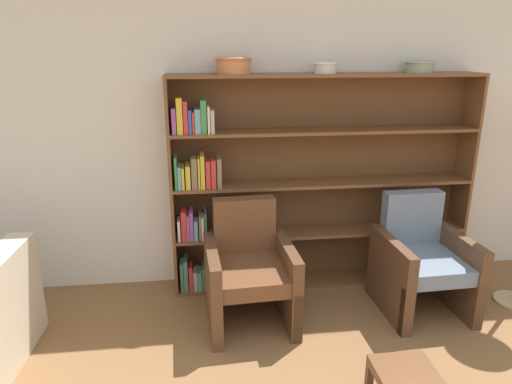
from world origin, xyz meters
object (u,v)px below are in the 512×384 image
object	(u,v)px
bookshelf	(301,184)
bowl_cream	(420,66)
armchair_leather	(249,271)
bowl_stoneware	(233,65)
footstool	(406,380)
bowl_sage	(325,67)
armchair_cushioned	(421,261)

from	to	relation	value
bookshelf	bowl_cream	world-z (taller)	bowl_cream
bowl_cream	armchair_leather	distance (m)	2.12
bowl_stoneware	footstool	distance (m)	2.45
bowl_sage	armchair_cushioned	world-z (taller)	bowl_sage
bowl_cream	armchair_cushioned	xyz separation A→B (m)	(-0.07, -0.52, -1.47)
bookshelf	bowl_sage	size ratio (longest dim) A/B	13.47
bookshelf	bowl_stoneware	bearing A→B (deg)	-177.10
bowl_cream	armchair_cushioned	world-z (taller)	bowl_cream
bowl_sage	armchair_leather	xyz separation A→B (m)	(-0.66, -0.52, -1.46)
bookshelf	footstool	distance (m)	1.79
bowl_stoneware	armchair_leather	size ratio (longest dim) A/B	0.31
bookshelf	armchair_leather	xyz separation A→B (m)	(-0.50, -0.55, -0.50)
bowl_stoneware	bowl_cream	distance (m)	1.50
bowl_cream	armchair_cushioned	distance (m)	1.56
bowl_cream	armchair_leather	xyz separation A→B (m)	(-1.44, -0.52, -1.47)
footstool	armchair_cushioned	bearing A→B (deg)	61.03
bowl_stoneware	armchair_leather	distance (m)	1.57
armchair_leather	armchair_cushioned	distance (m)	1.37
bookshelf	footstool	size ratio (longest dim) A/B	7.45
bookshelf	armchair_leather	world-z (taller)	bookshelf
armchair_cushioned	armchair_leather	bearing A→B (deg)	-2.07
bookshelf	armchair_cushioned	xyz separation A→B (m)	(0.87, -0.55, -0.50)
bookshelf	bowl_stoneware	xyz separation A→B (m)	(-0.56, -0.03, 0.98)
armchair_leather	bowl_cream	bearing A→B (deg)	-163.21
armchair_cushioned	bookshelf	bearing A→B (deg)	-34.38
bowl_sage	bowl_stoneware	bearing A→B (deg)	180.00
bowl_sage	footstool	distance (m)	2.29
bowl_cream	armchair_leather	bearing A→B (deg)	-160.19
bookshelf	armchair_cushioned	bearing A→B (deg)	-32.31
bowl_stoneware	armchair_cushioned	distance (m)	2.12
bowl_stoneware	footstool	xyz separation A→B (m)	(0.82, -1.61, -1.65)
armchair_cushioned	bowl_cream	bearing A→B (deg)	-99.83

